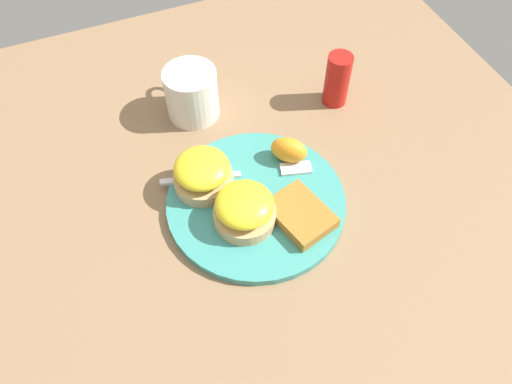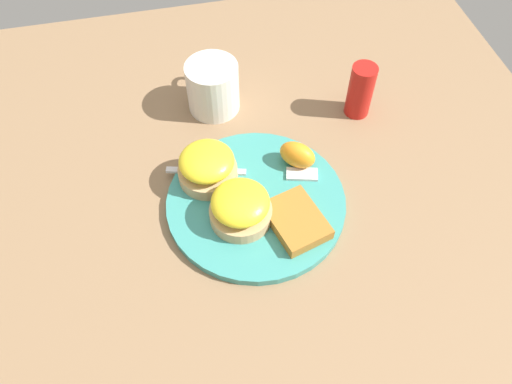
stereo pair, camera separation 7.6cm
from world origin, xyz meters
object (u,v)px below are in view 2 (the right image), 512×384
Objects in this scene: orange_wedge at (297,155)px; fork at (252,173)px; condiment_bottle at (360,91)px; sandwich_benedict_left at (207,166)px; hashbrown_patty at (296,221)px; cup at (213,87)px; sandwich_benedict_right at (241,207)px.

orange_wedge reaches higher than fork.
orange_wedge is 0.60× the size of condiment_bottle.
sandwich_benedict_left is at bearing 88.45° from orange_wedge.
hashbrown_patty is 0.40× the size of fork.
cup reaches higher than orange_wedge.
condiment_bottle reaches higher than fork.
hashbrown_patty is at bearing -158.30° from fork.
sandwich_benedict_right is at bearing 126.78° from condiment_bottle.
hashbrown_patty is 0.28m from condiment_bottle.
sandwich_benedict_left is at bearing 22.11° from sandwich_benedict_right.
condiment_bottle is at bearing -53.22° from sandwich_benedict_right.
fork is (-0.01, -0.07, -0.03)m from sandwich_benedict_left.
fork is 2.40× the size of condiment_bottle.
hashbrown_patty is at bearing 141.42° from condiment_bottle.
condiment_bottle is at bearing -105.77° from cup.
sandwich_benedict_right is 0.39× the size of fork.
fork is 0.18m from cup.
sandwich_benedict_left is 1.00× the size of sandwich_benedict_right.
condiment_bottle reaches higher than sandwich_benedict_left.
sandwich_benedict_left reaches higher than orange_wedge.
fork is (0.11, 0.04, -0.01)m from hashbrown_patty.
sandwich_benedict_right is (-0.09, -0.04, 0.00)m from sandwich_benedict_left.
cup is (0.29, 0.07, 0.02)m from hashbrown_patty.
sandwich_benedict_right is at bearing -157.89° from sandwich_benedict_left.
condiment_bottle is at bearing -53.44° from orange_wedge.
sandwich_benedict_left reaches higher than hashbrown_patty.
hashbrown_patty is at bearing -135.83° from sandwich_benedict_left.
orange_wedge is (-0.00, -0.15, -0.01)m from sandwich_benedict_left.
sandwich_benedict_right is 0.09m from fork.
sandwich_benedict_right is 0.77× the size of cup.
cup is 1.22× the size of condiment_bottle.
sandwich_benedict_left and sandwich_benedict_right have the same top height.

